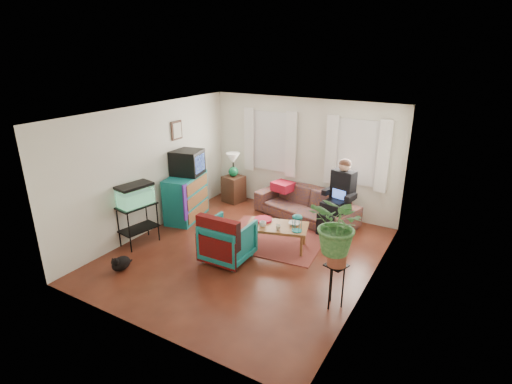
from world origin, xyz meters
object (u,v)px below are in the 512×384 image
Objects in this scene: aquarium_stand at (138,224)px; side_table at (234,189)px; coffee_table at (277,237)px; plant_stand at (335,286)px; dresser at (186,197)px; sofa at (306,200)px; armchair at (228,239)px.

side_table is at bearing 93.01° from aquarium_stand.
coffee_table is 1.97m from plant_stand.
dresser reaches higher than coffee_table.
aquarium_stand is 1.16× the size of plant_stand.
sofa is 3.31× the size of plant_stand.
coffee_table is (2.39, -0.24, -0.27)m from dresser.
dresser reaches higher than sofa.
sofa is 2.04× the size of coffee_table.
plant_stand is (3.62, -2.83, 0.03)m from side_table.
dresser reaches higher than aquarium_stand.
aquarium_stand is at bearing 10.32° from armchair.
side_table is 2.85m from aquarium_stand.
sofa is 1.56m from coffee_table.
dresser is at bearing 160.09° from plant_stand.
sofa reaches higher than coffee_table.
aquarium_stand is 2.69m from coffee_table.
aquarium_stand is (-0.35, -2.82, 0.08)m from side_table.
side_table is 0.93× the size of plant_stand.
coffee_table is at bearing 36.32° from aquarium_stand.
dresser is 2.42m from coffee_table.
armchair is (1.83, -1.06, -0.09)m from dresser.
armchair is (1.49, -2.46, 0.09)m from side_table.
aquarium_stand reaches higher than plant_stand.
aquarium_stand is at bearing -117.20° from sofa.
sofa is 2.65m from dresser.
dresser is 1.36× the size of armchair.
sofa is at bearing 59.74° from aquarium_stand.
coffee_table is at bearing -73.73° from sofa.
side_table is 0.57× the size of coffee_table.
dresser is at bearing -137.33° from sofa.
coffee_table is at bearing 142.63° from plant_stand.
aquarium_stand is (-2.32, -2.73, -0.05)m from sofa.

